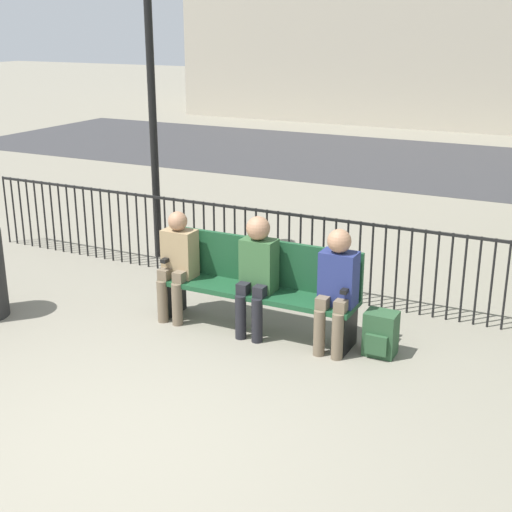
{
  "coord_description": "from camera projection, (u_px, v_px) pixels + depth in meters",
  "views": [
    {
      "loc": [
        2.98,
        -3.6,
        2.99
      ],
      "look_at": [
        0.0,
        2.32,
        0.8
      ],
      "focal_mm": 50.0,
      "sensor_mm": 36.0,
      "label": 1
    }
  ],
  "objects": [
    {
      "name": "seated_person_1",
      "position": [
        257.0,
        269.0,
        6.96
      ],
      "size": [
        0.34,
        0.39,
        1.21
      ],
      "color": "black",
      "rests_on": "ground"
    },
    {
      "name": "street_surface",
      "position": [
        456.0,
        166.0,
        15.44
      ],
      "size": [
        24.0,
        6.0,
        0.01
      ],
      "color": "#333335",
      "rests_on": "ground"
    },
    {
      "name": "fence_railing",
      "position": [
        301.0,
        247.0,
        8.04
      ],
      "size": [
        9.01,
        0.03,
        0.95
      ],
      "color": "black",
      "rests_on": "ground"
    },
    {
      "name": "ground_plane",
      "position": [
        115.0,
        447.0,
        5.26
      ],
      "size": [
        80.0,
        80.0,
        0.0
      ],
      "primitive_type": "plane",
      "color": "gray"
    },
    {
      "name": "seated_person_2",
      "position": [
        337.0,
        283.0,
        6.61
      ],
      "size": [
        0.34,
        0.39,
        1.19
      ],
      "color": "brown",
      "rests_on": "ground"
    },
    {
      "name": "lamp_post",
      "position": [
        151.0,
        71.0,
        8.78
      ],
      "size": [
        0.28,
        0.28,
        3.64
      ],
      "color": "black",
      "rests_on": "ground"
    },
    {
      "name": "park_bench",
      "position": [
        260.0,
        282.0,
        7.14
      ],
      "size": [
        2.07,
        0.45,
        0.92
      ],
      "color": "#194728",
      "rests_on": "ground"
    },
    {
      "name": "backpack",
      "position": [
        381.0,
        334.0,
        6.65
      ],
      "size": [
        0.29,
        0.27,
        0.43
      ],
      "color": "#284C2D",
      "rests_on": "ground"
    },
    {
      "name": "seated_person_0",
      "position": [
        177.0,
        260.0,
        7.36
      ],
      "size": [
        0.34,
        0.39,
        1.15
      ],
      "color": "brown",
      "rests_on": "ground"
    }
  ]
}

